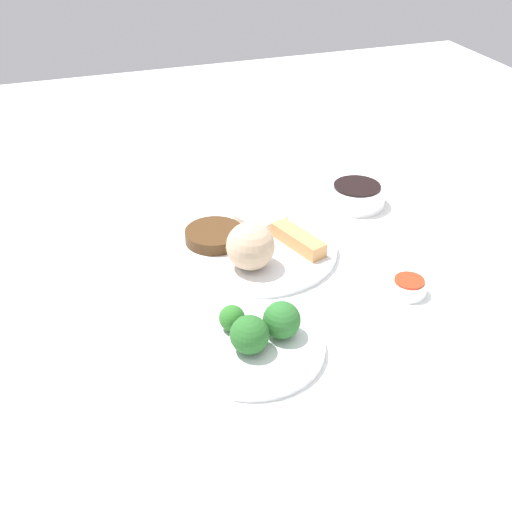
# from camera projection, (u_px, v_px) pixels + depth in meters

# --- Properties ---
(tabletop) EXTENTS (2.20, 2.20, 0.02)m
(tabletop) POSITION_uv_depth(u_px,v_px,m) (260.00, 256.00, 1.13)
(tabletop) COLOR white
(tabletop) RESTS_ON ground
(main_plate) EXTENTS (0.28, 0.28, 0.02)m
(main_plate) POSITION_uv_depth(u_px,v_px,m) (256.00, 247.00, 1.12)
(main_plate) COLOR white
(main_plate) RESTS_ON tabletop
(rice_scoop) EXTENTS (0.08, 0.08, 0.08)m
(rice_scoop) POSITION_uv_depth(u_px,v_px,m) (250.00, 246.00, 1.03)
(rice_scoop) COLOR tan
(rice_scoop) RESTS_ON main_plate
(spring_roll) EXTENTS (0.12, 0.06, 0.03)m
(spring_roll) POSITION_uv_depth(u_px,v_px,m) (298.00, 240.00, 1.10)
(spring_roll) COLOR tan
(spring_roll) RESTS_ON main_plate
(crab_rangoon_wonton) EXTENTS (0.09, 0.09, 0.01)m
(crab_rangoon_wonton) POSITION_uv_depth(u_px,v_px,m) (261.00, 219.00, 1.17)
(crab_rangoon_wonton) COLOR beige
(crab_rangoon_wonton) RESTS_ON main_plate
(stir_fry_heap) EXTENTS (0.10, 0.10, 0.02)m
(stir_fry_heap) POSITION_uv_depth(u_px,v_px,m) (214.00, 236.00, 1.12)
(stir_fry_heap) COLOR #482D15
(stir_fry_heap) RESTS_ON main_plate
(broccoli_plate) EXTENTS (0.20, 0.20, 0.01)m
(broccoli_plate) POSITION_uv_depth(u_px,v_px,m) (253.00, 346.00, 0.90)
(broccoli_plate) COLOR white
(broccoli_plate) RESTS_ON tabletop
(broccoli_floret_0) EXTENTS (0.04, 0.04, 0.04)m
(broccoli_floret_0) POSITION_uv_depth(u_px,v_px,m) (232.00, 318.00, 0.91)
(broccoli_floret_0) COLOR #2A6C25
(broccoli_floret_0) RESTS_ON broccoli_plate
(broccoli_floret_1) EXTENTS (0.05, 0.05, 0.05)m
(broccoli_floret_1) POSITION_uv_depth(u_px,v_px,m) (250.00, 335.00, 0.87)
(broccoli_floret_1) COLOR #276326
(broccoli_floret_1) RESTS_ON broccoli_plate
(broccoli_floret_2) EXTENTS (0.05, 0.05, 0.05)m
(broccoli_floret_2) POSITION_uv_depth(u_px,v_px,m) (282.00, 320.00, 0.90)
(broccoli_floret_2) COLOR #29682A
(broccoli_floret_2) RESTS_ON broccoli_plate
(soy_sauce_bowl) EXTENTS (0.11, 0.11, 0.04)m
(soy_sauce_bowl) POSITION_uv_depth(u_px,v_px,m) (356.00, 196.00, 1.26)
(soy_sauce_bowl) COLOR white
(soy_sauce_bowl) RESTS_ON tabletop
(soy_sauce_bowl_liquid) EXTENTS (0.09, 0.09, 0.00)m
(soy_sauce_bowl_liquid) POSITION_uv_depth(u_px,v_px,m) (357.00, 186.00, 1.25)
(soy_sauce_bowl_liquid) COLOR black
(soy_sauce_bowl_liquid) RESTS_ON soy_sauce_bowl
(sauce_ramekin_sweet_and_sour) EXTENTS (0.06, 0.06, 0.02)m
(sauce_ramekin_sweet_and_sour) POSITION_uv_depth(u_px,v_px,m) (408.00, 288.00, 1.01)
(sauce_ramekin_sweet_and_sour) COLOR white
(sauce_ramekin_sweet_and_sour) RESTS_ON tabletop
(sauce_ramekin_sweet_and_sour_liquid) EXTENTS (0.05, 0.05, 0.00)m
(sauce_ramekin_sweet_and_sour_liquid) POSITION_uv_depth(u_px,v_px,m) (409.00, 281.00, 1.01)
(sauce_ramekin_sweet_and_sour_liquid) COLOR red
(sauce_ramekin_sweet_and_sour_liquid) RESTS_ON sauce_ramekin_sweet_and_sour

